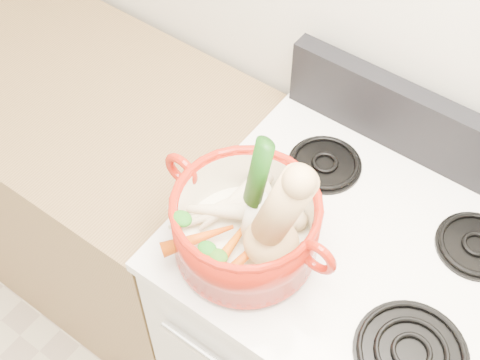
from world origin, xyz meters
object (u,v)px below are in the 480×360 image
Objects in this scene: stove_body at (339,342)px; dutch_oven at (246,226)px; leek at (254,195)px; squash at (273,216)px.

dutch_oven reaches higher than stove_body.
leek is (-0.20, -0.14, 0.68)m from stove_body.
squash is (0.07, -0.01, 0.10)m from dutch_oven.
dutch_oven is 0.12m from squash.
squash is 1.00× the size of leek.
squash is at bearing -3.30° from dutch_oven.
dutch_oven is 0.10m from leek.
stove_body is 3.19× the size of leek.
stove_body is 3.06× the size of dutch_oven.
dutch_oven is at bearing 153.01° from squash.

